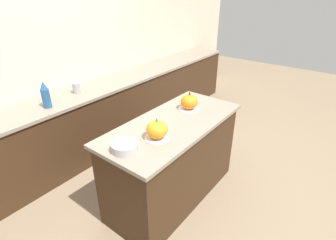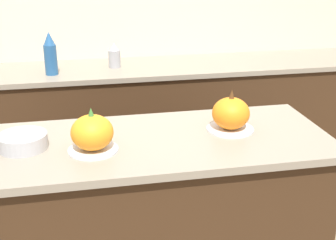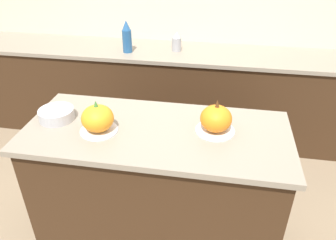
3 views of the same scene
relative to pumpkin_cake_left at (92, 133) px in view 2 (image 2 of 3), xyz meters
name	(u,v)px [view 2 (image 2 of 3)]	position (x,y,z in m)	size (l,w,h in m)	color
wall_back	(121,9)	(0.32, 1.78, 0.28)	(8.00, 0.06, 2.50)	beige
kitchen_island	(164,222)	(0.32, 0.07, -0.52)	(1.53, 0.68, 0.89)	#382314
back_counter	(129,123)	(0.32, 1.45, -0.53)	(6.00, 0.60, 0.88)	#382314
pumpkin_cake_left	(92,133)	(0.00, 0.00, 0.00)	(0.22, 0.22, 0.19)	silver
pumpkin_cake_right	(231,114)	(0.65, 0.11, 0.00)	(0.22, 0.22, 0.20)	silver
bottle_tall	(50,54)	(-0.21, 1.34, 0.05)	(0.09, 0.09, 0.29)	#235184
bottle_short	(114,56)	(0.23, 1.45, 0.00)	(0.09, 0.09, 0.18)	#99999E
mixing_bowl	(23,141)	(-0.29, 0.08, -0.05)	(0.21, 0.21, 0.07)	#ADADB2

